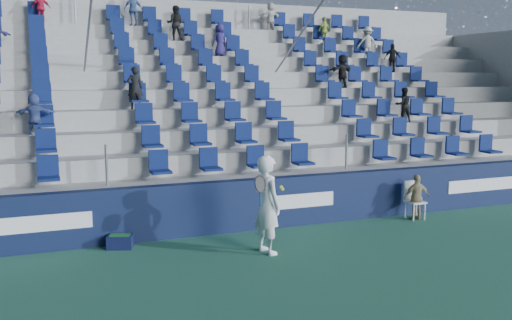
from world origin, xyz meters
The scene contains 7 objects.
ground centered at (0.00, 0.00, 0.00)m, with size 70.00×70.00×0.00m, color #296148.
sponsor_wall centered at (0.00, 3.15, 0.60)m, with size 24.00×0.32×1.20m.
grandstand centered at (0.00, 8.24, 2.14)m, with size 24.00×8.17×6.63m.
tennis_player centered at (-0.12, 1.35, 1.01)m, with size 0.71×0.82×2.01m.
line_judge_chair centered at (4.41, 2.65, 0.55)m, with size 0.43×0.44×0.96m.
line_judge centered at (4.41, 2.50, 0.57)m, with size 0.67×0.28×1.15m, color tan.
ball_bin centered at (-2.88, 2.75, 0.16)m, with size 0.60×0.49×0.29m.
Camera 1 is at (-4.43, -9.05, 3.58)m, focal length 40.00 mm.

